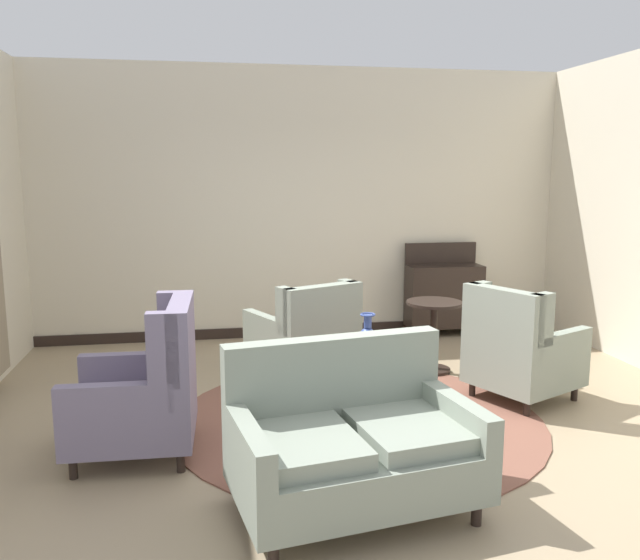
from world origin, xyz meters
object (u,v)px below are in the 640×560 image
(sideboard, at_px, (444,295))
(armchair_beside_settee, at_px, (145,392))
(side_table, at_px, (434,330))
(settee, at_px, (352,443))
(armchair_far_left, at_px, (306,338))
(porcelain_vase, at_px, (367,340))
(coffee_table, at_px, (365,375))
(armchair_foreground_right, at_px, (519,352))

(sideboard, bearing_deg, armchair_beside_settee, -138.84)
(armchair_beside_settee, relative_size, side_table, 1.53)
(sideboard, bearing_deg, settee, -117.70)
(settee, xyz_separation_m, side_table, (1.36, 2.39, 0.03))
(settee, height_order, armchair_far_left, settee)
(porcelain_vase, height_order, side_table, porcelain_vase)
(coffee_table, height_order, sideboard, sideboard)
(armchair_foreground_right, relative_size, sideboard, 0.95)
(coffee_table, bearing_deg, armchair_foreground_right, 13.80)
(sideboard, bearing_deg, porcelain_vase, -121.52)
(porcelain_vase, xyz_separation_m, side_table, (0.97, 1.21, -0.25))
(armchair_foreground_right, distance_m, armchair_far_left, 1.92)
(settee, xyz_separation_m, armchair_far_left, (0.10, 2.37, 0.01))
(armchair_far_left, distance_m, sideboard, 2.38)
(coffee_table, relative_size, armchair_beside_settee, 0.72)
(coffee_table, relative_size, porcelain_vase, 2.15)
(settee, bearing_deg, armchair_beside_settee, 132.73)
(settee, bearing_deg, coffee_table, 63.15)
(coffee_table, xyz_separation_m, armchair_foreground_right, (1.45, 0.36, 0.02))
(armchair_far_left, distance_m, side_table, 1.26)
(side_table, bearing_deg, porcelain_vase, -128.79)
(settee, relative_size, armchair_foreground_right, 1.43)
(armchair_foreground_right, xyz_separation_m, armchair_beside_settee, (-3.05, -0.53, 0.01))
(coffee_table, distance_m, armchair_beside_settee, 1.62)
(settee, distance_m, side_table, 2.75)
(armchair_far_left, bearing_deg, armchair_foreground_right, 128.64)
(coffee_table, bearing_deg, armchair_far_left, 102.16)
(armchair_beside_settee, xyz_separation_m, sideboard, (3.24, 2.83, 0.04))
(armchair_beside_settee, bearing_deg, settee, 53.98)
(armchair_far_left, xyz_separation_m, sideboard, (1.90, 1.43, 0.08))
(armchair_foreground_right, distance_m, armchair_beside_settee, 3.10)
(armchair_foreground_right, xyz_separation_m, side_table, (-0.45, 0.88, -0.00))
(settee, bearing_deg, armchair_far_left, 78.25)
(settee, xyz_separation_m, armchair_beside_settee, (-1.24, 0.97, 0.05))
(side_table, bearing_deg, coffee_table, -128.83)
(armchair_beside_settee, xyz_separation_m, side_table, (2.60, 1.42, -0.02))
(settee, xyz_separation_m, armchair_foreground_right, (1.81, 1.50, 0.04))
(porcelain_vase, relative_size, armchair_foreground_right, 0.35)
(porcelain_vase, bearing_deg, armchair_far_left, 103.68)
(armchair_foreground_right, bearing_deg, sideboard, -30.11)
(armchair_beside_settee, bearing_deg, sideboard, 133.02)
(armchair_foreground_right, bearing_deg, settee, 104.32)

